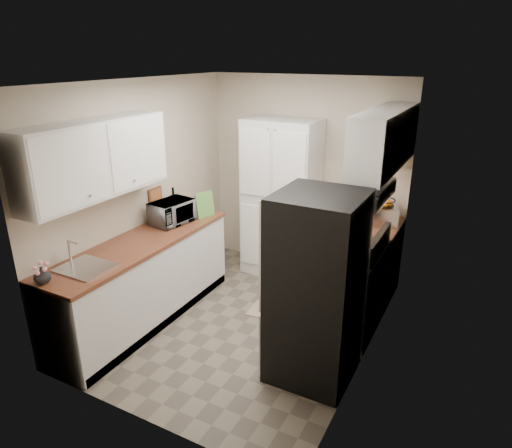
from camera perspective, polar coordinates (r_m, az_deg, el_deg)
name	(u,v)px	position (r m, az deg, el deg)	size (l,w,h in m)	color
ground	(245,322)	(5.06, -1.43, -12.15)	(3.20, 3.20, 0.00)	#665B4C
room_shell	(241,177)	(4.40, -1.89, 5.94)	(2.64, 3.24, 2.52)	beige
pantry_cabinet	(281,199)	(5.79, 3.13, 3.11)	(0.90, 0.55, 2.00)	silver
base_cabinet_left	(144,282)	(5.06, -13.83, -7.09)	(0.60, 2.30, 0.88)	silver
countertop_left	(140,243)	(4.86, -14.29, -2.29)	(0.63, 2.33, 0.04)	brown
base_cabinet_right	(367,262)	(5.52, 13.76, -4.64)	(0.60, 0.80, 0.88)	silver
countertop_right	(371,225)	(5.34, 14.18, -0.17)	(0.63, 0.83, 0.04)	brown
electric_range	(346,288)	(4.81, 11.14, -7.87)	(0.71, 0.78, 1.13)	#B7B7BC
refrigerator	(316,289)	(3.97, 7.52, -8.03)	(0.70, 0.72, 1.70)	#B7B7BC
microwave	(172,212)	(5.24, -10.47, 1.47)	(0.47, 0.32, 0.26)	#B6B5BB
wine_bottle	(174,203)	(5.45, -10.24, 2.56)	(0.08, 0.08, 0.32)	black
flower_vase	(42,275)	(4.25, -25.18, -5.80)	(0.14, 0.14, 0.15)	silver
cutting_board	(205,205)	(5.38, -6.42, 2.43)	(0.02, 0.24, 0.30)	#5B9A42
toaster_oven	(383,214)	(5.36, 15.55, 1.19)	(0.29, 0.36, 0.21)	#A7A8AB
fruit_basket	(383,201)	(5.31, 15.64, 2.83)	(0.26, 0.26, 0.11)	orange
kitchen_mat	(277,303)	(5.40, 2.64, -9.84)	(0.47, 0.75, 0.01)	tan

